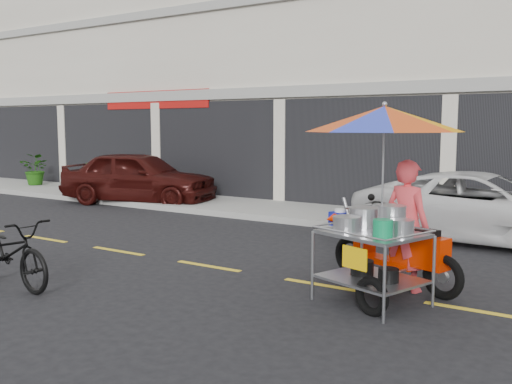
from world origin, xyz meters
The scene contains 9 objects.
ground centered at (0.00, 0.00, 0.00)m, with size 90.00×90.00×0.00m, color black.
sidewalk centered at (0.00, 5.50, 0.07)m, with size 45.00×3.00×0.15m, color gray.
centerline centered at (0.00, 0.00, 0.00)m, with size 42.00×0.10×0.01m, color gold.
maroon_sedan centered at (-8.08, 4.70, 0.75)m, with size 1.77×4.41×1.50m, color black.
white_pickup centered at (1.22, 4.32, 0.66)m, with size 2.19×4.76×1.32m, color silver.
plant_tall centered at (-13.68, 5.45, 0.70)m, with size 0.98×0.85×1.09m, color #1B4B0E.
plant_short centered at (-11.48, 5.82, 0.59)m, with size 0.49×0.49×0.88m, color #1B4B0E.
near_bicycle centered at (-3.60, -2.36, 0.48)m, with size 0.63×1.81×0.95m, color black.
food_vendor_rig centered at (0.92, -0.05, 1.56)m, with size 2.45×2.50×2.50m.
Camera 1 is at (3.37, -6.96, 2.20)m, focal length 40.00 mm.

